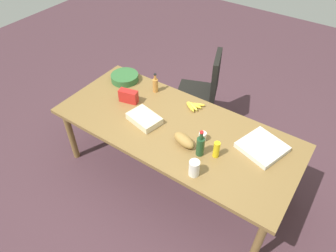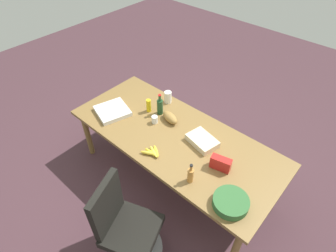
{
  "view_description": "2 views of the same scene",
  "coord_description": "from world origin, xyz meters",
  "px_view_note": "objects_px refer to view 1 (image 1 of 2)",
  "views": [
    {
      "loc": [
        1.2,
        -1.86,
        2.8
      ],
      "look_at": [
        -0.04,
        -0.07,
        0.79
      ],
      "focal_mm": 32.99,
      "sensor_mm": 36.0,
      "label": 1
    },
    {
      "loc": [
        -1.37,
        1.65,
        2.87
      ],
      "look_at": [
        0.11,
        -0.01,
        0.81
      ],
      "focal_mm": 29.34,
      "sensor_mm": 36.0,
      "label": 2
    }
  ],
  "objects_px": {
    "mayo_jar": "(194,168)",
    "dressing_bottle": "(155,85)",
    "paper_cup": "(202,137)",
    "bread_loaf": "(184,140)",
    "mustard_bottle": "(216,150)",
    "salad_bowl": "(125,77)",
    "wine_bottle": "(200,146)",
    "office_chair": "(200,97)",
    "pizza_box": "(262,147)",
    "chip_bag_red": "(128,96)",
    "banana_bunch": "(194,106)",
    "conference_table": "(175,131)",
    "sheet_cake": "(144,119)"
  },
  "relations": [
    {
      "from": "wine_bottle",
      "to": "banana_bunch",
      "type": "height_order",
      "value": "wine_bottle"
    },
    {
      "from": "mustard_bottle",
      "to": "banana_bunch",
      "type": "bearing_deg",
      "value": 137.43
    },
    {
      "from": "bread_loaf",
      "to": "banana_bunch",
      "type": "distance_m",
      "value": 0.54
    },
    {
      "from": "wine_bottle",
      "to": "conference_table",
      "type": "bearing_deg",
      "value": 155.17
    },
    {
      "from": "pizza_box",
      "to": "dressing_bottle",
      "type": "height_order",
      "value": "dressing_bottle"
    },
    {
      "from": "paper_cup",
      "to": "dressing_bottle",
      "type": "height_order",
      "value": "dressing_bottle"
    },
    {
      "from": "dressing_bottle",
      "to": "bread_loaf",
      "type": "height_order",
      "value": "dressing_bottle"
    },
    {
      "from": "wine_bottle",
      "to": "salad_bowl",
      "type": "xyz_separation_m",
      "value": [
        -1.3,
        0.5,
        -0.07
      ]
    },
    {
      "from": "pizza_box",
      "to": "bread_loaf",
      "type": "bearing_deg",
      "value": -133.17
    },
    {
      "from": "office_chair",
      "to": "chip_bag_red",
      "type": "relative_size",
      "value": 4.96
    },
    {
      "from": "pizza_box",
      "to": "salad_bowl",
      "type": "xyz_separation_m",
      "value": [
        -1.74,
        0.13,
        0.01
      ]
    },
    {
      "from": "pizza_box",
      "to": "wine_bottle",
      "type": "bearing_deg",
      "value": -122.14
    },
    {
      "from": "chip_bag_red",
      "to": "salad_bowl",
      "type": "xyz_separation_m",
      "value": [
        -0.29,
        0.28,
        -0.03
      ]
    },
    {
      "from": "conference_table",
      "to": "wine_bottle",
      "type": "bearing_deg",
      "value": -24.83
    },
    {
      "from": "mustard_bottle",
      "to": "bread_loaf",
      "type": "height_order",
      "value": "mustard_bottle"
    },
    {
      "from": "conference_table",
      "to": "wine_bottle",
      "type": "xyz_separation_m",
      "value": [
        0.38,
        -0.17,
        0.17
      ]
    },
    {
      "from": "office_chair",
      "to": "salad_bowl",
      "type": "relative_size",
      "value": 3.14
    },
    {
      "from": "wine_bottle",
      "to": "office_chair",
      "type": "bearing_deg",
      "value": 118.69
    },
    {
      "from": "mustard_bottle",
      "to": "sheet_cake",
      "type": "distance_m",
      "value": 0.8
    },
    {
      "from": "mustard_bottle",
      "to": "wine_bottle",
      "type": "relative_size",
      "value": 0.6
    },
    {
      "from": "pizza_box",
      "to": "bread_loaf",
      "type": "distance_m",
      "value": 0.71
    },
    {
      "from": "bread_loaf",
      "to": "conference_table",
      "type": "bearing_deg",
      "value": 142.61
    },
    {
      "from": "chip_bag_red",
      "to": "mayo_jar",
      "type": "relative_size",
      "value": 1.31
    },
    {
      "from": "paper_cup",
      "to": "sheet_cake",
      "type": "xyz_separation_m",
      "value": [
        -0.61,
        -0.1,
        -0.01
      ]
    },
    {
      "from": "pizza_box",
      "to": "chip_bag_red",
      "type": "height_order",
      "value": "chip_bag_red"
    },
    {
      "from": "mayo_jar",
      "to": "conference_table",
      "type": "bearing_deg",
      "value": 138.56
    },
    {
      "from": "office_chair",
      "to": "banana_bunch",
      "type": "relative_size",
      "value": 4.83
    },
    {
      "from": "mustard_bottle",
      "to": "bread_loaf",
      "type": "xyz_separation_m",
      "value": [
        -0.31,
        -0.04,
        -0.03
      ]
    },
    {
      "from": "mayo_jar",
      "to": "salad_bowl",
      "type": "distance_m",
      "value": 1.56
    },
    {
      "from": "chip_bag_red",
      "to": "mayo_jar",
      "type": "height_order",
      "value": "mayo_jar"
    },
    {
      "from": "dressing_bottle",
      "to": "office_chair",
      "type": "bearing_deg",
      "value": 68.6
    },
    {
      "from": "mustard_bottle",
      "to": "salad_bowl",
      "type": "xyz_separation_m",
      "value": [
        -1.43,
        0.44,
        -0.04
      ]
    },
    {
      "from": "mustard_bottle",
      "to": "dressing_bottle",
      "type": "relative_size",
      "value": 0.72
    },
    {
      "from": "mayo_jar",
      "to": "dressing_bottle",
      "type": "bearing_deg",
      "value": 141.55
    },
    {
      "from": "conference_table",
      "to": "mustard_bottle",
      "type": "xyz_separation_m",
      "value": [
        0.51,
        -0.12,
        0.15
      ]
    },
    {
      "from": "mayo_jar",
      "to": "banana_bunch",
      "type": "xyz_separation_m",
      "value": [
        -0.46,
        0.75,
        -0.05
      ]
    },
    {
      "from": "conference_table",
      "to": "salad_bowl",
      "type": "bearing_deg",
      "value": 160.43
    },
    {
      "from": "chip_bag_red",
      "to": "bread_loaf",
      "type": "height_order",
      "value": "chip_bag_red"
    },
    {
      "from": "wine_bottle",
      "to": "paper_cup",
      "type": "xyz_separation_m",
      "value": [
        -0.07,
        0.16,
        -0.06
      ]
    },
    {
      "from": "office_chair",
      "to": "mustard_bottle",
      "type": "xyz_separation_m",
      "value": [
        0.76,
        -1.1,
        0.46
      ]
    },
    {
      "from": "pizza_box",
      "to": "banana_bunch",
      "type": "height_order",
      "value": "pizza_box"
    },
    {
      "from": "paper_cup",
      "to": "conference_table",
      "type": "bearing_deg",
      "value": 177.99
    },
    {
      "from": "conference_table",
      "to": "pizza_box",
      "type": "xyz_separation_m",
      "value": [
        0.81,
        0.2,
        0.09
      ]
    },
    {
      "from": "office_chair",
      "to": "wine_bottle",
      "type": "bearing_deg",
      "value": -61.31
    },
    {
      "from": "sheet_cake",
      "to": "pizza_box",
      "type": "bearing_deg",
      "value": 15.52
    },
    {
      "from": "dressing_bottle",
      "to": "bread_loaf",
      "type": "bearing_deg",
      "value": -36.06
    },
    {
      "from": "bread_loaf",
      "to": "chip_bag_red",
      "type": "bearing_deg",
      "value": 166.47
    },
    {
      "from": "mustard_bottle",
      "to": "salad_bowl",
      "type": "distance_m",
      "value": 1.5
    },
    {
      "from": "office_chair",
      "to": "mayo_jar",
      "type": "xyz_separation_m",
      "value": [
        0.71,
        -1.38,
        0.45
      ]
    },
    {
      "from": "paper_cup",
      "to": "bread_loaf",
      "type": "bearing_deg",
      "value": -128.76
    }
  ]
}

